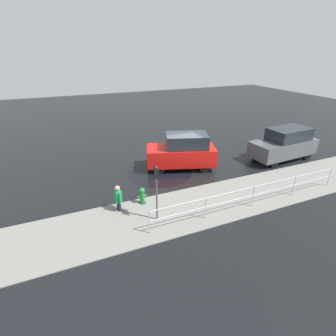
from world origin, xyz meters
TOP-DOWN VIEW (x-y plane):
  - ground_plane at (0.00, 0.00)m, footprint 60.00×60.00m
  - kerb_strip at (0.00, 4.20)m, footprint 24.00×3.20m
  - moving_hatchback at (0.17, 0.16)m, footprint 4.24×2.89m
  - parked_sedan at (-6.34, 1.42)m, footprint 4.39×1.99m
  - fire_hydrant at (3.57, 3.00)m, footprint 0.42×0.31m
  - pedestrian at (4.68, 3.14)m, footprint 0.28×0.57m
  - metal_railing at (-0.84, 5.16)m, footprint 9.69×0.04m
  - sign_post at (3.40, 4.43)m, footprint 0.07×0.44m
  - puddle_patch at (1.64, 0.23)m, footprint 3.68×3.68m

SIDE VIEW (x-z plane):
  - ground_plane at x=0.00m, z-range 0.00..0.00m
  - puddle_patch at x=1.64m, z-range 0.00..0.01m
  - kerb_strip at x=0.00m, z-range 0.00..0.04m
  - fire_hydrant at x=3.57m, z-range 0.00..0.80m
  - pedestrian at x=4.68m, z-range 0.07..1.29m
  - metal_railing at x=-0.84m, z-range 0.21..1.26m
  - parked_sedan at x=-6.34m, z-range 0.01..1.99m
  - moving_hatchback at x=0.17m, z-range 0.00..2.06m
  - sign_post at x=3.40m, z-range 0.38..2.78m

